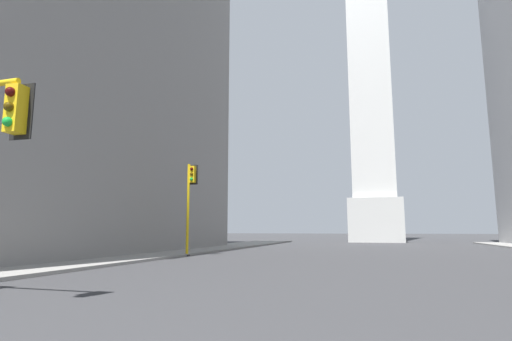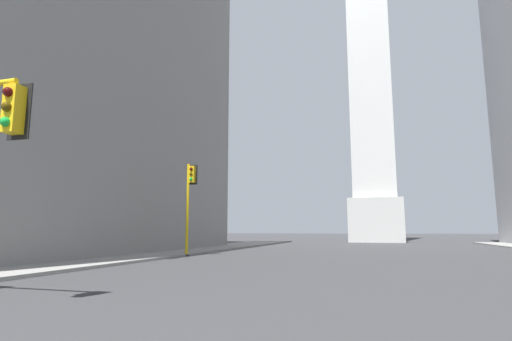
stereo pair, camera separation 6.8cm
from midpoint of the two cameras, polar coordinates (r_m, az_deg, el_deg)
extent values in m
cube|color=gray|center=(25.96, -17.16, -11.66)|extent=(5.00, 72.08, 0.15)
cube|color=silver|center=(60.11, 16.68, -6.84)|extent=(7.40, 7.40, 6.10)
cube|color=silver|center=(68.52, 15.49, 20.54)|extent=(5.92, 5.92, 57.00)
cube|color=yellow|center=(10.56, -31.23, 7.49)|extent=(0.36, 0.36, 1.10)
cube|color=black|center=(10.69, -30.56, 7.26)|extent=(0.58, 0.06, 1.32)
sphere|color=#410907|center=(10.53, -31.81, 9.52)|extent=(0.22, 0.22, 0.22)
sphere|color=#483506|center=(10.43, -31.96, 7.73)|extent=(0.22, 0.22, 0.22)
sphere|color=green|center=(10.35, -32.11, 5.91)|extent=(0.22, 0.22, 0.22)
cylinder|color=yellow|center=(26.76, -9.77, -5.50)|extent=(0.18, 0.18, 6.04)
cylinder|color=#262626|center=(26.77, -9.93, -11.85)|extent=(0.40, 0.40, 0.10)
cube|color=yellow|center=(26.85, -9.09, -0.55)|extent=(0.34, 0.34, 1.10)
cube|color=black|center=(27.01, -8.93, -0.60)|extent=(0.58, 0.03, 1.32)
sphere|color=#410907|center=(26.73, -9.25, 0.22)|extent=(0.22, 0.22, 0.22)
sphere|color=#483506|center=(26.68, -9.27, -0.50)|extent=(0.22, 0.22, 0.22)
sphere|color=green|center=(26.64, -9.28, -1.23)|extent=(0.22, 0.22, 0.22)
camera|label=1|loc=(0.03, -90.04, 0.01)|focal=28.00mm
camera|label=2|loc=(0.03, 89.96, -0.01)|focal=28.00mm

